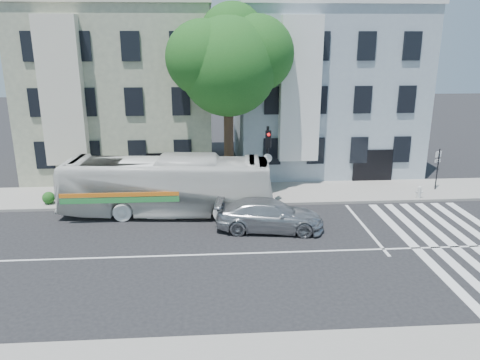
{
  "coord_description": "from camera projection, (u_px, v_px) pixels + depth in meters",
  "views": [
    {
      "loc": [
        -1.24,
        -18.59,
        9.0
      ],
      "look_at": [
        0.3,
        3.2,
        2.4
      ],
      "focal_mm": 35.0,
      "sensor_mm": 36.0,
      "label": 1
    }
  ],
  "objects": [
    {
      "name": "traffic_signal",
      "position": [
        268.0,
        156.0,
        25.41
      ],
      "size": [
        0.47,
        0.54,
        4.51
      ],
      "rotation": [
        0.0,
        0.0,
        -0.21
      ],
      "color": "black",
      "rests_on": "ground"
    },
    {
      "name": "hedge",
      "position": [
        126.0,
        196.0,
        26.39
      ],
      "size": [
        8.53,
        1.16,
        0.7
      ],
      "primitive_type": null,
      "rotation": [
        0.0,
        0.0,
        0.04
      ],
      "color": "#23541B",
      "rests_on": "sidewalk_far"
    },
    {
      "name": "building_right",
      "position": [
        321.0,
        90.0,
        33.64
      ],
      "size": [
        12.0,
        10.0,
        11.0
      ],
      "primitive_type": "cube",
      "color": "#8F9CAA",
      "rests_on": "ground"
    },
    {
      "name": "far_sign_pole",
      "position": [
        438.0,
        164.0,
        28.31
      ],
      "size": [
        0.43,
        0.25,
        2.55
      ],
      "rotation": [
        0.0,
        0.0,
        0.43
      ],
      "color": "black",
      "rests_on": "sidewalk_far"
    },
    {
      "name": "street_tree",
      "position": [
        229.0,
        61.0,
        26.52
      ],
      "size": [
        7.3,
        5.9,
        11.1
      ],
      "color": "#2D2116",
      "rests_on": "ground"
    },
    {
      "name": "sedan",
      "position": [
        269.0,
        215.0,
        22.82
      ],
      "size": [
        2.84,
        5.49,
        1.52
      ],
      "primitive_type": "imported",
      "rotation": [
        0.0,
        0.0,
        1.43
      ],
      "color": "#B1B3B8",
      "rests_on": "ground"
    },
    {
      "name": "fire_hydrant",
      "position": [
        419.0,
        192.0,
        27.04
      ],
      "size": [
        0.41,
        0.24,
        0.73
      ],
      "rotation": [
        0.0,
        0.0,
        -0.1
      ],
      "color": "silver",
      "rests_on": "sidewalk_far"
    },
    {
      "name": "building_left",
      "position": [
        124.0,
        91.0,
        32.7
      ],
      "size": [
        12.0,
        10.0,
        11.0
      ],
      "primitive_type": "cube",
      "color": "gray",
      "rests_on": "ground"
    },
    {
      "name": "ground",
      "position": [
        238.0,
        254.0,
        20.44
      ],
      "size": [
        120.0,
        120.0,
        0.0
      ],
      "primitive_type": "plane",
      "color": "black",
      "rests_on": "ground"
    },
    {
      "name": "sidewalk_far",
      "position": [
        229.0,
        194.0,
        28.06
      ],
      "size": [
        80.0,
        4.0,
        0.15
      ],
      "primitive_type": "cube",
      "color": "gray",
      "rests_on": "ground"
    },
    {
      "name": "bus",
      "position": [
        167.0,
        186.0,
        24.72
      ],
      "size": [
        3.55,
        11.41,
        3.13
      ],
      "primitive_type": "imported",
      "rotation": [
        0.0,
        0.0,
        1.49
      ],
      "color": "white",
      "rests_on": "ground"
    }
  ]
}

